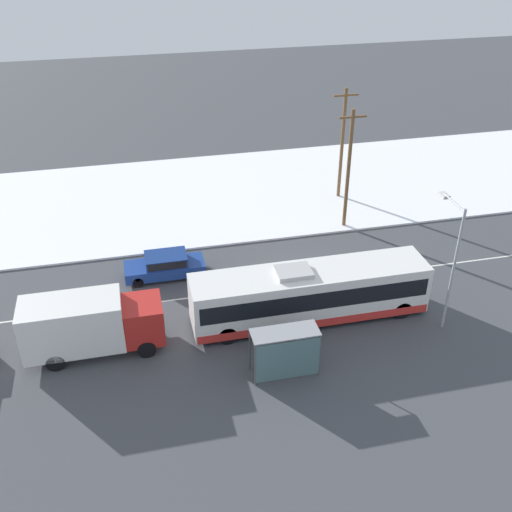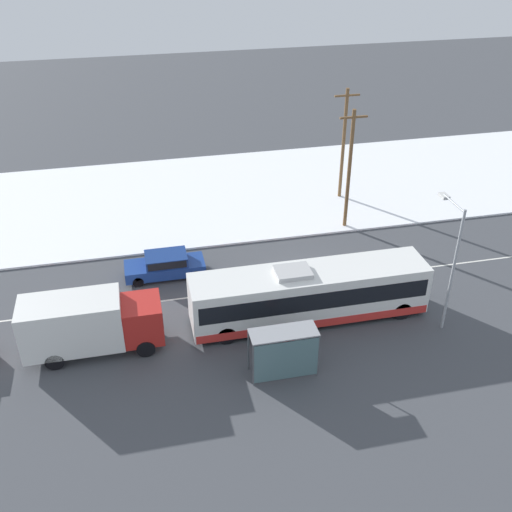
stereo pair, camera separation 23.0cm
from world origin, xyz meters
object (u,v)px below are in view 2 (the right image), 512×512
Objects in this scene: streetlamp at (451,251)px; pedestrian_at_stop at (288,341)px; sedan_car at (165,264)px; box_truck at (89,323)px; bus_shelter at (285,348)px; utility_pole_snowlot at (343,143)px; city_bus at (309,294)px; utility_pole_roadside at (349,168)px.

pedestrian_at_stop is at bearing -173.23° from streetlamp.
sedan_car is 15.93m from streetlamp.
streetlamp is (17.67, -1.65, 2.67)m from box_truck.
sedan_car is at bearing 115.01° from bus_shelter.
bus_shelter is at bearing 115.01° from sedan_car.
sedan_car is 10.01m from pedestrian_at_stop.
utility_pole_snowlot reaches higher than bus_shelter.
box_truck reaches higher than bus_shelter.
city_bus reaches higher than pedestrian_at_stop.
bus_shelter is 0.38× the size of utility_pole_roadside.
sedan_car is 16.04m from utility_pole_snowlot.
bus_shelter is at bearing -166.10° from streetlamp.
bus_shelter is (8.72, -3.87, 0.01)m from box_truck.
streetlamp is (6.55, -1.88, 2.82)m from city_bus.
utility_pole_snowlot is (13.53, 7.89, 3.46)m from sedan_car.
bus_shelter is at bearing -120.41° from city_bus.
city_bus reaches higher than box_truck.
utility_pole_snowlot reaches higher than streetlamp.
streetlamp is 0.84× the size of utility_pole_roadside.
utility_pole_roadside is 4.57m from utility_pole_snowlot.
sedan_car is at bearing 150.66° from streetlamp.
city_bus is at bearing 56.76° from pedestrian_at_stop.
bus_shelter is 20.01m from utility_pole_snowlot.
utility_pole_snowlot is (6.54, 13.62, 2.72)m from city_bus.
utility_pole_roadside is at bearing 29.77° from box_truck.
utility_pole_roadside is at bearing 96.14° from streetlamp.
utility_pole_roadside reaches higher than streetlamp.
box_truck is 0.82× the size of utility_pole_roadside.
city_bus is 7.37m from streetlamp.
pedestrian_at_stop is 0.21× the size of utility_pole_roadside.
streetlamp reaches higher than bus_shelter.
bus_shelter is at bearing -120.28° from utility_pole_roadside.
city_bus is 1.53× the size of utility_pole_snowlot.
streetlamp is (8.44, 1.00, 3.32)m from pedestrian_at_stop.
utility_pole_roadside reaches higher than bus_shelter.
utility_pole_snowlot reaches higher than utility_pole_roadside.
city_bus is 1.87× the size of box_truck.
box_truck is 1.43× the size of sedan_car.
box_truck is 7.30m from sedan_car.
city_bus is 3.97× the size of bus_shelter.
sedan_car is at bearing 120.63° from pedestrian_at_stop.
utility_pole_roadside reaches higher than box_truck.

